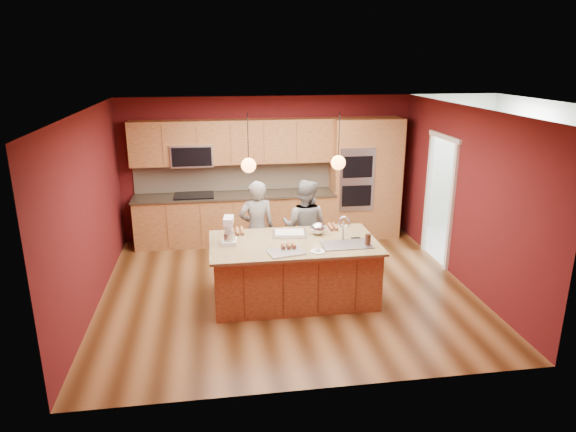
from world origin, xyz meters
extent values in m
plane|color=#44260F|center=(0.00, 0.00, 0.00)|extent=(5.50, 5.50, 0.00)
plane|color=white|center=(0.00, 0.00, 2.70)|extent=(5.50, 5.50, 0.00)
plane|color=#511213|center=(0.00, 2.50, 1.35)|extent=(5.50, 0.00, 5.50)
plane|color=#511213|center=(0.00, -2.50, 1.35)|extent=(5.50, 0.00, 5.50)
plane|color=#511213|center=(-2.75, 0.00, 1.35)|extent=(0.00, 5.00, 5.00)
plane|color=#511213|center=(2.75, 0.00, 1.35)|extent=(0.00, 5.00, 5.00)
cube|color=brown|center=(-0.65, 2.20, 0.45)|extent=(3.70, 0.60, 0.90)
cube|color=black|center=(-0.65, 2.19, 0.92)|extent=(3.74, 0.64, 0.04)
cube|color=#C6B494|center=(-0.65, 2.48, 1.22)|extent=(3.70, 0.03, 0.56)
cube|color=brown|center=(-0.65, 2.32, 1.90)|extent=(3.70, 0.36, 0.80)
cube|color=black|center=(-1.40, 2.18, 0.94)|extent=(0.72, 0.52, 0.03)
cube|color=#AEB1B5|center=(-1.40, 2.30, 1.68)|extent=(0.76, 0.40, 0.40)
cube|color=brown|center=(1.60, 2.20, 1.15)|extent=(0.80, 0.60, 2.30)
cube|color=#AEB1B5|center=(1.60, 1.90, 1.20)|extent=(0.66, 0.04, 1.20)
cube|color=brown|center=(2.25, 2.20, 1.15)|extent=(0.50, 0.60, 2.30)
plane|color=beige|center=(3.65, 1.20, 0.00)|extent=(2.60, 2.60, 0.00)
plane|color=silver|center=(4.55, 1.20, 1.35)|extent=(0.00, 2.70, 2.70)
cube|color=white|center=(4.35, 1.20, 1.95)|extent=(0.35, 2.40, 0.75)
cylinder|color=black|center=(-0.56, -0.32, 2.35)|extent=(0.01, 0.01, 0.70)
sphere|color=#FF8F41|center=(-0.56, -0.32, 2.00)|extent=(0.20, 0.20, 0.20)
cylinder|color=black|center=(0.67, -0.32, 2.35)|extent=(0.01, 0.01, 0.70)
sphere|color=#FF8F41|center=(0.67, -0.32, 2.00)|extent=(0.20, 0.20, 0.20)
cube|color=brown|center=(0.06, -0.32, 0.42)|extent=(2.28, 1.23, 0.84)
cube|color=#CCBD7C|center=(0.06, -0.32, 0.86)|extent=(2.38, 1.33, 0.04)
cube|color=#AEB1B5|center=(0.77, -0.55, 0.80)|extent=(0.68, 0.40, 0.18)
imported|color=black|center=(-0.39, 0.60, 0.78)|extent=(0.60, 0.42, 1.56)
imported|color=gray|center=(0.38, 0.60, 0.77)|extent=(0.93, 0.84, 1.55)
cube|color=white|center=(-0.85, -0.26, 0.91)|extent=(0.23, 0.29, 0.06)
cube|color=white|center=(-0.85, -0.15, 1.07)|extent=(0.11, 0.09, 0.26)
cube|color=white|center=(-0.85, -0.24, 1.21)|extent=(0.16, 0.28, 0.10)
cylinder|color=silver|center=(-0.85, -0.30, 0.98)|extent=(0.15, 0.15, 0.14)
cube|color=silver|center=(0.04, -0.02, 0.89)|extent=(0.53, 0.42, 0.03)
cube|color=silver|center=(0.04, -0.02, 0.91)|extent=(0.46, 0.35, 0.02)
cube|color=#AEB1B5|center=(-0.12, -0.73, 0.89)|extent=(0.53, 0.43, 0.02)
ellipsoid|color=silver|center=(0.46, -0.06, 0.97)|extent=(0.23, 0.23, 0.19)
cylinder|color=white|center=(0.31, -0.76, 0.88)|extent=(0.20, 0.20, 0.01)
cylinder|color=#361C11|center=(1.06, -0.61, 0.96)|extent=(0.08, 0.08, 0.16)
cube|color=black|center=(0.97, -0.32, 0.88)|extent=(0.13, 0.08, 0.01)
cube|color=white|center=(4.23, 0.85, 0.47)|extent=(0.71, 0.73, 0.94)
cube|color=white|center=(4.19, 1.55, 0.48)|extent=(0.70, 0.71, 0.96)
camera|label=1|loc=(-1.04, -7.08, 3.41)|focal=32.00mm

